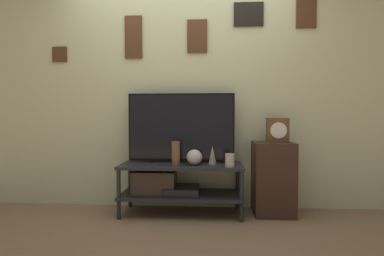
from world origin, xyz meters
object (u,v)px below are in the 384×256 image
television (181,127)px  candle_jar (230,160)px  vase_round_glass (194,157)px  mantel_clock (277,130)px  vase_tall_ceramic (176,153)px  vase_slim_bronze (212,155)px

television → candle_jar: size_ratio=8.67×
vase_round_glass → mantel_clock: size_ratio=0.63×
television → vase_tall_ceramic: 0.31m
vase_tall_ceramic → mantel_clock: 1.05m
vase_round_glass → vase_slim_bronze: (0.18, 0.07, 0.01)m
candle_jar → mantel_clock: 0.60m
vase_slim_bronze → candle_jar: (0.17, -0.16, -0.03)m
television → candle_jar: television is taller
television → mantel_clock: television is taller
television → mantel_clock: size_ratio=4.48×
television → vase_slim_bronze: 0.44m
vase_slim_bronze → mantel_clock: bearing=3.6°
vase_tall_ceramic → mantel_clock: (1.02, 0.12, 0.23)m
television → mantel_clock: bearing=-2.6°
vase_tall_ceramic → television: bearing=77.3°
vase_round_glass → candle_jar: size_ratio=1.22×
mantel_clock → vase_tall_ceramic: bearing=-173.1°
vase_slim_bronze → mantel_clock: (0.66, 0.04, 0.25)m
television → mantel_clock: 0.99m
candle_jar → vase_slim_bronze: bearing=135.9°
television → vase_round_glass: 0.36m
vase_tall_ceramic → candle_jar: (0.53, -0.08, -0.05)m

